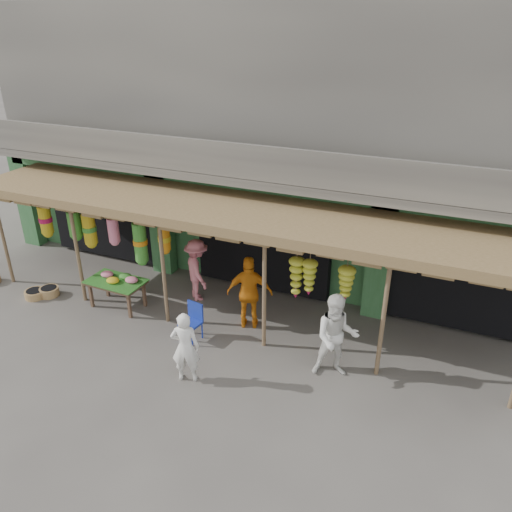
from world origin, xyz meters
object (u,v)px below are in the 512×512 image
at_px(person_front, 185,347).
at_px(person_right, 336,336).
at_px(person_shopper, 197,270).
at_px(person_vendor, 250,293).
at_px(blue_chair, 193,319).
at_px(flower_table, 117,282).

xyz_separation_m(person_front, person_right, (2.67, 1.33, 0.14)).
bearing_deg(person_shopper, person_vendor, -156.96).
bearing_deg(person_front, person_shopper, -84.28).
bearing_deg(person_front, blue_chair, -84.74).
distance_m(flower_table, person_front, 3.49).
bearing_deg(flower_table, person_vendor, 9.90).
height_order(person_front, person_shopper, person_shopper).
bearing_deg(flower_table, blue_chair, -9.13).
distance_m(blue_chair, person_shopper, 1.81).
bearing_deg(person_shopper, blue_chair, 159.19).
xyz_separation_m(flower_table, blue_chair, (2.40, -0.47, -0.20)).
height_order(person_front, person_right, person_right).
xyz_separation_m(flower_table, person_front, (3.00, -1.78, 0.08)).
bearing_deg(person_right, flower_table, 155.68).
height_order(person_right, person_shopper, person_right).
relative_size(flower_table, person_front, 0.94).
xyz_separation_m(blue_chair, person_right, (3.27, 0.02, 0.42)).
bearing_deg(person_vendor, person_right, 139.36).
xyz_separation_m(flower_table, person_right, (5.67, -0.45, 0.22)).
xyz_separation_m(blue_chair, person_vendor, (0.99, 0.94, 0.41)).
height_order(flower_table, person_front, person_front).
bearing_deg(person_shopper, flower_table, 78.34).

